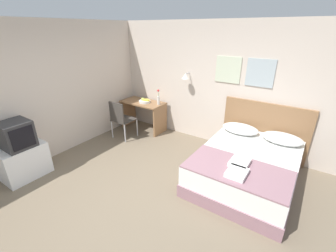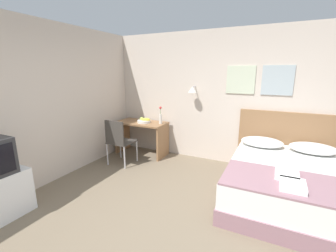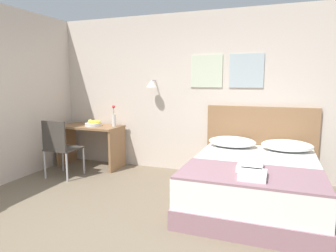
{
  "view_description": "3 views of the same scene",
  "coord_description": "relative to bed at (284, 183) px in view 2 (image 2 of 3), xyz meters",
  "views": [
    {
      "loc": [
        1.94,
        -1.95,
        2.48
      ],
      "look_at": [
        -0.32,
        1.38,
        0.72
      ],
      "focal_mm": 24.0,
      "sensor_mm": 36.0,
      "label": 1
    },
    {
      "loc": [
        1.01,
        -1.91,
        1.85
      ],
      "look_at": [
        -0.48,
        1.15,
        1.02
      ],
      "focal_mm": 24.0,
      "sensor_mm": 36.0,
      "label": 2
    },
    {
      "loc": [
        1.48,
        -2.25,
        1.55
      ],
      "look_at": [
        0.2,
        1.21,
        0.99
      ],
      "focal_mm": 32.0,
      "sensor_mm": 36.0,
      "label": 3
    }
  ],
  "objects": [
    {
      "name": "pillow_left",
      "position": [
        -0.39,
        0.74,
        0.36
      ],
      "size": [
        0.71,
        0.47,
        0.16
      ],
      "color": "white",
      "rests_on": "bed"
    },
    {
      "name": "desk_chair",
      "position": [
        -2.98,
        -0.02,
        0.27
      ],
      "size": [
        0.47,
        0.47,
        0.93
      ],
      "color": "#3D3833",
      "rests_on": "ground_plane"
    },
    {
      "name": "headboard",
      "position": [
        -0.0,
        1.05,
        0.3
      ],
      "size": [
        1.67,
        0.06,
        1.15
      ],
      "color": "#8E6642",
      "rests_on": "ground_plane"
    },
    {
      "name": "pillow_right",
      "position": [
        0.39,
        0.74,
        0.36
      ],
      "size": [
        0.71,
        0.47,
        0.16
      ],
      "color": "white",
      "rests_on": "bed"
    },
    {
      "name": "flower_vase",
      "position": [
        -2.45,
        0.78,
        0.62
      ],
      "size": [
        0.07,
        0.07,
        0.38
      ],
      "color": "silver",
      "rests_on": "desk"
    },
    {
      "name": "folded_towel_mid_bed",
      "position": [
        0.04,
        -0.74,
        0.33
      ],
      "size": [
        0.27,
        0.32,
        0.06
      ],
      "color": "white",
      "rests_on": "throw_blanket"
    },
    {
      "name": "fruit_bowl",
      "position": [
        -2.83,
        0.71,
        0.52
      ],
      "size": [
        0.31,
        0.29,
        0.12
      ],
      "color": "silver",
      "rests_on": "desk"
    },
    {
      "name": "desk",
      "position": [
        -2.91,
        0.73,
        0.24
      ],
      "size": [
        1.12,
        0.58,
        0.75
      ],
      "color": "#8E6642",
      "rests_on": "ground_plane"
    },
    {
      "name": "throw_blanket",
      "position": [
        -0.0,
        -0.59,
        0.29
      ],
      "size": [
        1.5,
        0.82,
        0.02
      ],
      "color": "gray",
      "rests_on": "bed"
    },
    {
      "name": "folded_towel_near_foot",
      "position": [
        -0.01,
        -0.45,
        0.33
      ],
      "size": [
        0.27,
        0.32,
        0.06
      ],
      "color": "white",
      "rests_on": "throw_blanket"
    },
    {
      "name": "wall_back",
      "position": [
        -1.22,
        1.11,
        1.06
      ],
      "size": [
        5.5,
        0.31,
        2.65
      ],
      "color": "beige",
      "rests_on": "ground_plane"
    },
    {
      "name": "ground_plane",
      "position": [
        -1.23,
        -1.51,
        -0.27
      ],
      "size": [
        24.0,
        24.0,
        0.0
      ],
      "primitive_type": "plane",
      "color": "#756651"
    },
    {
      "name": "bed",
      "position": [
        0.0,
        0.0,
        0.0
      ],
      "size": [
        1.55,
        2.04,
        0.55
      ],
      "color": "gray",
      "rests_on": "ground_plane"
    }
  ]
}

